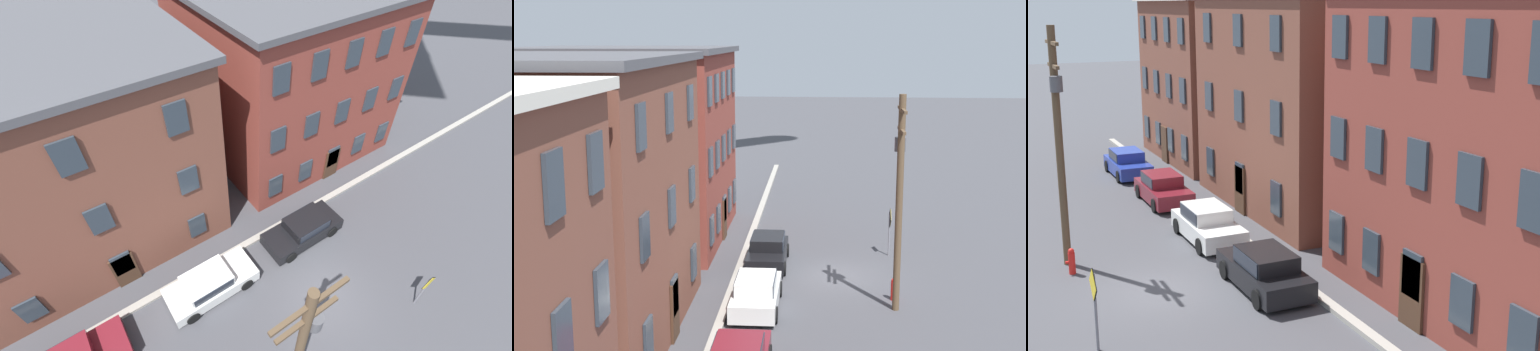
% 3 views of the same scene
% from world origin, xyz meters
% --- Properties ---
extents(ground_plane, '(200.00, 200.00, 0.00)m').
position_xyz_m(ground_plane, '(0.00, 0.00, 0.00)').
color(ground_plane, '#424247').
extents(kerb_strip, '(56.00, 0.36, 0.16)m').
position_xyz_m(kerb_strip, '(0.00, 4.50, 0.08)').
color(kerb_strip, '#9E998E').
rests_on(kerb_strip, ground_plane).
extents(apartment_midblock, '(12.28, 11.56, 10.28)m').
position_xyz_m(apartment_midblock, '(-7.47, 11.52, 5.15)').
color(apartment_midblock, brown).
rests_on(apartment_midblock, ground_plane).
extents(apartment_far, '(11.68, 11.16, 10.35)m').
position_xyz_m(apartment_far, '(5.92, 11.32, 5.19)').
color(apartment_far, brown).
rests_on(apartment_far, ground_plane).
extents(car_white, '(4.40, 1.92, 1.43)m').
position_xyz_m(car_white, '(-4.40, 3.26, 0.75)').
color(car_white, silver).
rests_on(car_white, ground_plane).
extents(car_black, '(4.40, 1.92, 1.43)m').
position_xyz_m(car_black, '(1.38, 3.22, 0.75)').
color(car_black, black).
rests_on(car_black, ground_plane).
extents(caution_sign, '(1.00, 0.08, 2.45)m').
position_xyz_m(caution_sign, '(3.32, -2.78, 1.63)').
color(caution_sign, slate).
rests_on(caution_sign, ground_plane).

